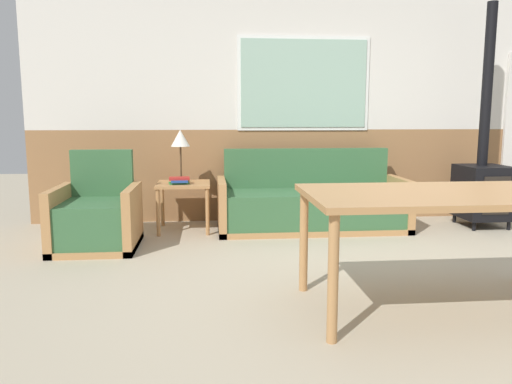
# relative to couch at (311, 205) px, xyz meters

# --- Properties ---
(ground_plane) EXTENTS (16.00, 16.00, 0.00)m
(ground_plane) POSITION_rel_couch_xyz_m (0.38, -2.04, -0.27)
(ground_plane) COLOR #B2A58C
(wall_back) EXTENTS (7.20, 0.09, 2.70)m
(wall_back) POSITION_rel_couch_xyz_m (0.36, 0.59, 1.10)
(wall_back) COLOR #996B42
(wall_back) RESTS_ON ground_plane
(couch) EXTENTS (2.07, 0.79, 0.88)m
(couch) POSITION_rel_couch_xyz_m (0.00, 0.00, 0.00)
(couch) COLOR #B27F4C
(couch) RESTS_ON ground_plane
(armchair) EXTENTS (0.77, 0.82, 0.92)m
(armchair) POSITION_rel_couch_xyz_m (-2.21, -0.59, 0.01)
(armchair) COLOR #B27F4C
(armchair) RESTS_ON ground_plane
(side_table) EXTENTS (0.58, 0.58, 0.53)m
(side_table) POSITION_rel_couch_xyz_m (-1.41, 0.07, 0.18)
(side_table) COLOR #B27F4C
(side_table) RESTS_ON ground_plane
(table_lamp) EXTENTS (0.21, 0.21, 0.58)m
(table_lamp) POSITION_rel_couch_xyz_m (-1.44, 0.17, 0.71)
(table_lamp) COLOR #4C3823
(table_lamp) RESTS_ON side_table
(book_stack) EXTENTS (0.23, 0.18, 0.07)m
(book_stack) POSITION_rel_couch_xyz_m (-1.45, -0.03, 0.30)
(book_stack) COLOR #2D7F3D
(book_stack) RESTS_ON side_table
(dining_table) EXTENTS (1.76, 0.97, 0.77)m
(dining_table) POSITION_rel_couch_xyz_m (0.36, -2.39, 0.43)
(dining_table) COLOR #B27F4C
(dining_table) RESTS_ON ground_plane
(wood_stove) EXTENTS (0.50, 0.56, 2.49)m
(wood_stove) POSITION_rel_couch_xyz_m (1.98, -0.03, 0.27)
(wood_stove) COLOR black
(wood_stove) RESTS_ON ground_plane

